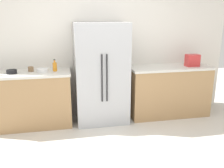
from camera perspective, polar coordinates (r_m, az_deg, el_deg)
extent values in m
plane|color=beige|center=(3.28, 1.46, -18.40)|extent=(10.04, 10.04, 0.00)
cube|color=silver|center=(4.53, -3.65, 11.02)|extent=(5.02, 0.10, 2.94)
cube|color=tan|center=(4.39, -18.89, -3.65)|extent=(1.42, 0.59, 0.89)
cube|color=silver|center=(4.27, -19.44, 2.28)|extent=(1.45, 0.62, 0.04)
cube|color=tan|center=(4.75, 12.88, -1.73)|extent=(1.47, 0.59, 0.89)
cube|color=silver|center=(4.63, 13.23, 3.78)|extent=(1.50, 0.62, 0.04)
cube|color=#B7BABF|center=(4.25, -2.51, 2.42)|extent=(0.89, 0.64, 1.73)
cylinder|color=#262628|center=(3.93, -2.32, 1.29)|extent=(0.02, 0.02, 0.78)
cylinder|color=#262628|center=(3.94, -1.17, 1.35)|extent=(0.02, 0.02, 0.78)
cube|color=red|center=(4.73, 18.13, 5.23)|extent=(0.24, 0.15, 0.22)
cylinder|color=orange|center=(4.21, -13.11, 3.88)|extent=(0.07, 0.07, 0.14)
cylinder|color=orange|center=(4.20, -13.19, 5.12)|extent=(0.03, 0.03, 0.04)
cylinder|color=#333338|center=(4.19, -13.21, 5.52)|extent=(0.03, 0.03, 0.02)
cylinder|color=red|center=(5.02, 18.89, 4.93)|extent=(0.07, 0.07, 0.08)
cylinder|color=brown|center=(4.30, -18.29, 3.31)|extent=(0.09, 0.09, 0.08)
cylinder|color=black|center=(4.26, -22.23, 2.67)|extent=(0.16, 0.16, 0.06)
cylinder|color=white|center=(4.21, -15.78, 3.09)|extent=(0.19, 0.19, 0.06)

